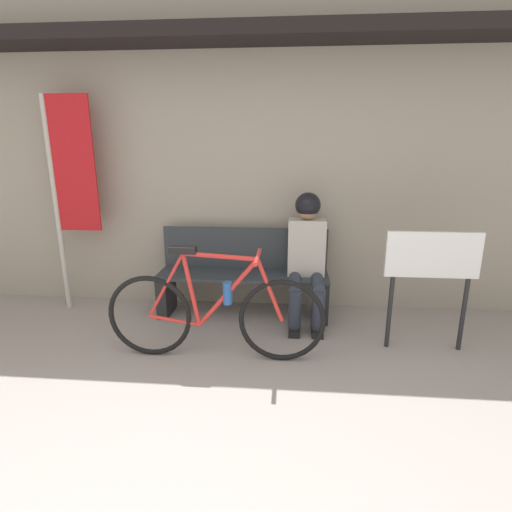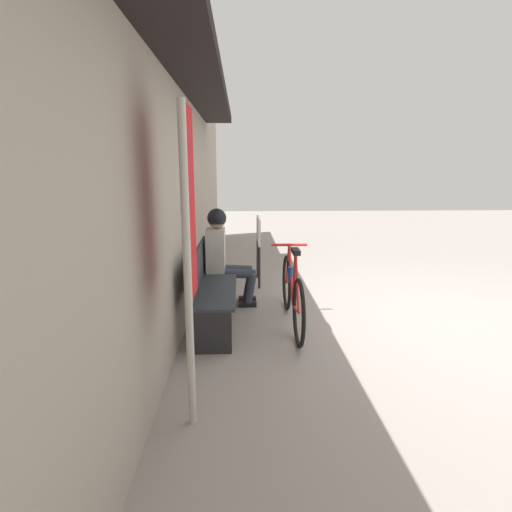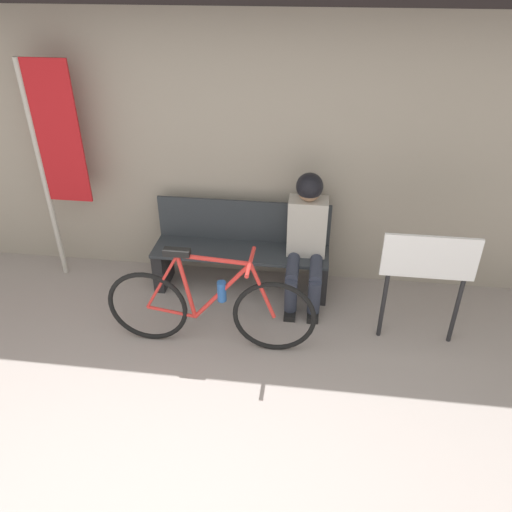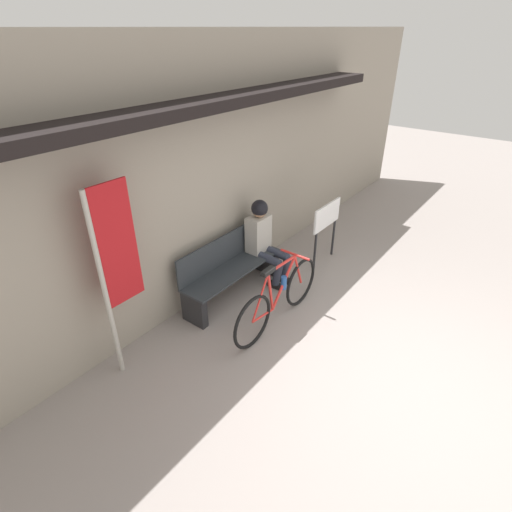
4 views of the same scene
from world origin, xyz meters
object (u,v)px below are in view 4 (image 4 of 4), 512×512
at_px(park_bench_near, 231,269).
at_px(signboard, 327,220).
at_px(person_seated, 264,236).
at_px(bicycle, 279,298).
at_px(banner_pole, 113,261).

bearing_deg(park_bench_near, signboard, -20.55).
relative_size(person_seated, signboard, 1.24).
height_order(bicycle, person_seated, person_seated).
bearing_deg(signboard, banner_pole, 169.71).
xyz_separation_m(park_bench_near, bicycle, (-0.12, -0.86, -0.02)).
distance_m(bicycle, signboard, 1.71).
height_order(person_seated, signboard, person_seated).
distance_m(bicycle, person_seated, 1.09).
height_order(banner_pole, signboard, banner_pole).
xyz_separation_m(bicycle, signboard, (1.65, 0.29, 0.34)).
xyz_separation_m(person_seated, banner_pole, (-2.24, 0.11, 0.60)).
bearing_deg(banner_pole, person_seated, -2.77).
bearing_deg(park_bench_near, banner_pole, 179.92).
xyz_separation_m(park_bench_near, banner_pole, (-1.64, 0.00, 0.90)).
relative_size(bicycle, person_seated, 1.40).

